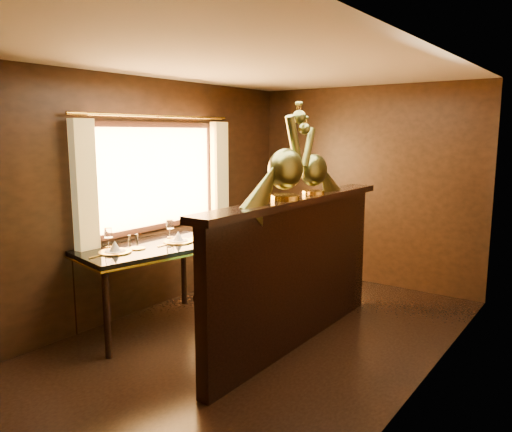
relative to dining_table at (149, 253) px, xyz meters
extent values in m
plane|color=black|center=(1.05, 0.22, -0.76)|extent=(5.00, 5.00, 0.00)
cube|color=black|center=(1.05, 2.72, 0.49)|extent=(3.00, 0.04, 2.50)
cube|color=black|center=(-0.45, 0.22, 0.49)|extent=(0.04, 5.00, 2.50)
cube|color=black|center=(2.55, 0.22, 0.49)|extent=(0.04, 5.00, 2.50)
cube|color=beige|center=(1.05, 0.22, 1.74)|extent=(3.00, 5.00, 0.04)
cube|color=#FFC672|center=(-0.44, 0.52, 0.69)|extent=(0.01, 1.70, 1.05)
cube|color=gold|center=(-0.35, -0.45, 0.64)|extent=(0.10, 0.22, 1.30)
cube|color=gold|center=(-0.35, 1.49, 0.64)|extent=(0.10, 0.22, 1.30)
cylinder|color=gold|center=(-0.37, 0.52, 1.33)|extent=(0.03, 2.20, 0.03)
cube|color=black|center=(1.38, 0.52, -0.11)|extent=(0.12, 2.60, 1.30)
cube|color=#393D1B|center=(1.31, 0.52, -0.06)|extent=(0.02, 2.20, 0.95)
cube|color=black|center=(1.38, 0.52, 0.57)|extent=(0.26, 2.70, 0.06)
cube|color=black|center=(0.00, 0.00, 0.05)|extent=(1.10, 1.53, 0.04)
cube|color=gold|center=(0.00, 0.00, 0.02)|extent=(1.12, 1.56, 0.02)
cylinder|color=black|center=(-0.48, -0.55, -0.37)|extent=(0.06, 0.06, 0.78)
cylinder|color=black|center=(0.23, -0.70, -0.37)|extent=(0.06, 0.06, 0.78)
cylinder|color=black|center=(-0.22, 0.70, -0.37)|extent=(0.06, 0.06, 0.78)
cylinder|color=black|center=(0.48, 0.55, -0.37)|extent=(0.06, 0.06, 0.78)
cylinder|color=orange|center=(-0.03, -0.38, 0.08)|extent=(0.30, 0.30, 0.01)
cone|color=silver|center=(-0.03, -0.38, 0.13)|extent=(0.11, 0.11, 0.10)
cylinder|color=orange|center=(0.12, 0.28, 0.08)|extent=(0.30, 0.30, 0.01)
cone|color=silver|center=(0.12, 0.28, 0.13)|extent=(0.11, 0.11, 0.10)
cylinder|color=silver|center=(-0.31, 0.02, 0.10)|extent=(0.03, 0.03, 0.06)
cylinder|color=silver|center=(-0.30, 0.11, 0.10)|extent=(0.03, 0.03, 0.06)
cube|color=black|center=(0.79, 0.22, -0.35)|extent=(0.45, 0.45, 0.06)
cube|color=navy|center=(0.79, 0.22, -0.30)|extent=(0.41, 0.41, 0.05)
cube|color=navy|center=(0.98, 0.22, 0.02)|extent=(0.05, 0.34, 0.56)
cube|color=black|center=(0.62, 0.03, -0.57)|extent=(0.05, 0.05, 0.39)
cube|color=black|center=(0.98, 0.04, -0.57)|extent=(0.05, 0.05, 0.39)
cube|color=black|center=(0.60, 0.39, -0.57)|extent=(0.05, 0.05, 0.39)
cube|color=black|center=(0.96, 0.40, -0.57)|extent=(0.05, 0.05, 0.39)
sphere|color=gold|center=(0.99, 0.04, 0.44)|extent=(0.07, 0.07, 0.07)
sphere|color=gold|center=(0.97, 0.40, 0.44)|extent=(0.07, 0.07, 0.07)
cube|color=black|center=(0.84, 0.91, -0.32)|extent=(0.54, 0.54, 0.06)
cube|color=navy|center=(0.84, 0.91, -0.27)|extent=(0.48, 0.48, 0.05)
cube|color=navy|center=(1.04, 0.87, 0.07)|extent=(0.10, 0.36, 0.59)
cube|color=black|center=(0.62, 0.75, -0.56)|extent=(0.05, 0.05, 0.41)
cube|color=black|center=(1.00, 0.69, -0.56)|extent=(0.05, 0.05, 0.41)
cube|color=black|center=(0.69, 1.13, -0.56)|extent=(0.05, 0.05, 0.41)
cube|color=black|center=(1.06, 1.06, -0.56)|extent=(0.05, 0.05, 0.41)
sphere|color=gold|center=(1.01, 0.68, 0.52)|extent=(0.07, 0.07, 0.07)
sphere|color=gold|center=(1.07, 1.06, 0.52)|extent=(0.07, 0.07, 0.07)
camera|label=1|loc=(3.63, -3.23, 1.16)|focal=35.00mm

